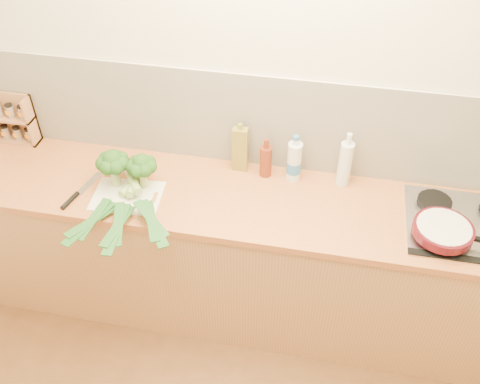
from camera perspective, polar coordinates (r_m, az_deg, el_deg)
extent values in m
plane|color=beige|center=(2.73, 3.30, 9.71)|extent=(3.50, 0.00, 3.50)
cube|color=silver|center=(2.79, 3.17, 7.32)|extent=(3.20, 0.02, 0.54)
cube|color=#A77A45|center=(3.06, 1.82, -7.28)|extent=(3.20, 0.60, 0.86)
cube|color=#B66835|center=(2.74, 2.02, -1.05)|extent=(3.20, 0.62, 0.04)
cube|color=silver|center=(2.80, 23.09, -3.32)|extent=(0.58, 0.50, 0.01)
cube|color=black|center=(2.64, 23.68, -6.67)|extent=(0.58, 0.04, 0.01)
cylinder|color=black|center=(2.67, 20.39, -4.43)|extent=(0.17, 0.17, 0.03)
cylinder|color=black|center=(2.84, 20.03, -1.02)|extent=(0.17, 0.17, 0.03)
cube|color=silver|center=(2.79, -11.90, -0.43)|extent=(0.37, 0.28, 0.01)
cylinder|color=#99A761|center=(2.84, -13.13, 1.56)|extent=(0.05, 0.05, 0.10)
sphere|color=black|center=(2.77, -13.48, 3.38)|extent=(0.10, 0.10, 0.10)
sphere|color=black|center=(2.76, -12.52, 2.99)|extent=(0.08, 0.08, 0.08)
sphere|color=black|center=(2.79, -12.59, 3.50)|extent=(0.08, 0.08, 0.08)
sphere|color=black|center=(2.81, -13.29, 3.70)|extent=(0.08, 0.08, 0.08)
sphere|color=black|center=(2.81, -14.09, 3.45)|extent=(0.08, 0.08, 0.08)
sphere|color=black|center=(2.78, -14.40, 2.93)|extent=(0.08, 0.08, 0.08)
sphere|color=black|center=(2.75, -13.98, 2.53)|extent=(0.08, 0.08, 0.08)
sphere|color=black|center=(2.74, -13.14, 2.55)|extent=(0.08, 0.08, 0.08)
cylinder|color=#99A761|center=(2.80, -10.25, 1.35)|extent=(0.04, 0.04, 0.09)
sphere|color=black|center=(2.73, -10.51, 3.05)|extent=(0.10, 0.10, 0.10)
sphere|color=black|center=(2.73, -9.59, 2.68)|extent=(0.07, 0.07, 0.07)
sphere|color=black|center=(2.76, -9.69, 3.16)|extent=(0.07, 0.07, 0.07)
sphere|color=black|center=(2.78, -10.37, 3.35)|extent=(0.07, 0.07, 0.07)
sphere|color=black|center=(2.77, -11.11, 3.12)|extent=(0.07, 0.07, 0.07)
sphere|color=black|center=(2.74, -11.38, 2.63)|extent=(0.07, 0.07, 0.07)
sphere|color=black|center=(2.72, -10.96, 2.25)|extent=(0.07, 0.07, 0.07)
sphere|color=black|center=(2.71, -10.16, 2.27)|extent=(0.07, 0.07, 0.07)
cylinder|color=white|center=(2.87, -10.28, 1.84)|extent=(0.07, 0.11, 0.04)
cylinder|color=#89AA55|center=(2.80, -11.71, 0.52)|extent=(0.08, 0.14, 0.04)
cube|color=#1B4B1B|center=(2.66, -15.48, -2.96)|extent=(0.18, 0.28, 0.02)
cube|color=#1B4B1B|center=(2.65, -15.77, -3.19)|extent=(0.16, 0.34, 0.01)
cube|color=#1B4B1B|center=(2.66, -15.35, -2.77)|extent=(0.08, 0.28, 0.02)
cylinder|color=white|center=(2.86, -10.78, 2.11)|extent=(0.05, 0.11, 0.04)
cylinder|color=#89AA55|center=(2.77, -11.36, 0.59)|extent=(0.05, 0.14, 0.04)
cube|color=#1B4B1B|center=(2.58, -12.91, -3.54)|extent=(0.07, 0.30, 0.02)
cube|color=#1B4B1B|center=(2.56, -13.03, -3.82)|extent=(0.08, 0.34, 0.01)
cube|color=#1B4B1B|center=(2.58, -12.86, -3.32)|extent=(0.12, 0.28, 0.02)
cylinder|color=white|center=(2.86, -11.92, 2.44)|extent=(0.10, 0.12, 0.04)
cylinder|color=#89AA55|center=(2.77, -11.23, 0.93)|extent=(0.12, 0.14, 0.04)
cube|color=#1B4B1B|center=(2.55, -9.42, -3.02)|extent=(0.17, 0.29, 0.02)
cube|color=#1B4B1B|center=(2.53, -9.29, -3.28)|extent=(0.24, 0.31, 0.01)
cube|color=#1B4B1B|center=(2.55, -9.50, -2.81)|extent=(0.24, 0.22, 0.02)
cube|color=silver|center=(2.93, -15.78, 0.90)|extent=(0.08, 0.19, 0.00)
cylinder|color=black|center=(2.83, -17.68, -0.87)|extent=(0.05, 0.13, 0.02)
cylinder|color=#460B14|center=(2.65, 20.84, -3.83)|extent=(0.28, 0.28, 0.04)
cylinder|color=beige|center=(2.63, 20.96, -3.47)|extent=(0.25, 0.25, 0.00)
cube|color=tan|center=(3.32, -22.75, 7.55)|extent=(0.25, 0.01, 0.30)
cube|color=tan|center=(3.37, -22.45, 5.20)|extent=(0.25, 0.10, 0.01)
cube|color=tan|center=(3.29, -23.12, 7.30)|extent=(0.25, 0.10, 0.01)
cube|color=tan|center=(3.24, -21.32, 7.03)|extent=(0.01, 0.10, 0.30)
cylinder|color=gray|center=(3.39, -23.70, 5.87)|extent=(0.04, 0.04, 0.07)
cylinder|color=gray|center=(3.35, -22.63, 5.78)|extent=(0.04, 0.04, 0.07)
cylinder|color=gray|center=(3.31, -21.54, 5.68)|extent=(0.04, 0.04, 0.07)
cylinder|color=gray|center=(3.27, -23.31, 7.91)|extent=(0.04, 0.04, 0.07)
cylinder|color=gray|center=(3.23, -22.20, 7.84)|extent=(0.04, 0.04, 0.07)
cube|color=olive|center=(2.84, 0.03, 4.58)|extent=(0.08, 0.05, 0.26)
cylinder|color=olive|center=(2.75, 0.03, 7.00)|extent=(0.02, 0.02, 0.03)
cylinder|color=silver|center=(2.79, 11.13, 2.96)|extent=(0.07, 0.07, 0.25)
cylinder|color=silver|center=(2.70, 11.56, 5.55)|extent=(0.03, 0.03, 0.06)
cylinder|color=maroon|center=(2.82, 2.76, 3.30)|extent=(0.06, 0.06, 0.18)
cylinder|color=maroon|center=(2.75, 2.84, 5.18)|extent=(0.03, 0.03, 0.05)
cylinder|color=silver|center=(2.80, 5.80, 3.25)|extent=(0.08, 0.08, 0.22)
cylinder|color=silver|center=(2.72, 5.98, 5.35)|extent=(0.03, 0.03, 0.03)
cylinder|color=#2D6CAA|center=(2.82, 5.75, 2.72)|extent=(0.08, 0.08, 0.07)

